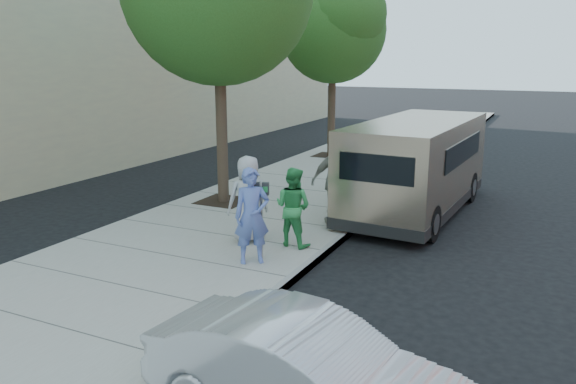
# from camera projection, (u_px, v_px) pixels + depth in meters

# --- Properties ---
(ground) EXTENTS (120.00, 120.00, 0.00)m
(ground) POSITION_uv_depth(u_px,v_px,m) (257.00, 247.00, 11.47)
(ground) COLOR black
(ground) RESTS_ON ground
(sidewalk) EXTENTS (5.00, 60.00, 0.15)m
(sidewalk) POSITION_uv_depth(u_px,v_px,m) (216.00, 237.00, 11.88)
(sidewalk) COLOR gray
(sidewalk) RESTS_ON ground
(curb_face) EXTENTS (0.12, 60.00, 0.16)m
(curb_face) POSITION_uv_depth(u_px,v_px,m) (323.00, 254.00, 10.85)
(curb_face) COLOR gray
(curb_face) RESTS_ON ground
(tree_far) EXTENTS (3.92, 3.80, 6.49)m
(tree_far) POSITION_uv_depth(u_px,v_px,m) (334.00, 25.00, 20.04)
(tree_far) COLOR black
(tree_far) RESTS_ON sidewalk
(parking_meter) EXTENTS (0.31, 0.20, 1.44)m
(parking_meter) POSITION_uv_depth(u_px,v_px,m) (261.00, 204.00, 10.15)
(parking_meter) COLOR gray
(parking_meter) RESTS_ON sidewalk
(van) EXTENTS (2.44, 6.32, 2.30)m
(van) POSITION_uv_depth(u_px,v_px,m) (418.00, 164.00, 13.73)
(van) COLOR tan
(van) RESTS_ON ground
(sedan) EXTENTS (3.70, 1.66, 1.18)m
(sedan) POSITION_uv_depth(u_px,v_px,m) (307.00, 375.00, 5.79)
(sedan) COLOR silver
(sedan) RESTS_ON ground
(person_officer) EXTENTS (0.76, 0.72, 1.74)m
(person_officer) POSITION_uv_depth(u_px,v_px,m) (252.00, 216.00, 10.01)
(person_officer) COLOR #586FBB
(person_officer) RESTS_ON sidewalk
(person_green_shirt) EXTENTS (0.82, 0.67, 1.57)m
(person_green_shirt) POSITION_uv_depth(u_px,v_px,m) (293.00, 207.00, 10.95)
(person_green_shirt) COLOR green
(person_green_shirt) RESTS_ON sidewalk
(person_gray_shirt) EXTENTS (1.00, 0.99, 1.75)m
(person_gray_shirt) POSITION_uv_depth(u_px,v_px,m) (249.00, 199.00, 11.18)
(person_gray_shirt) COLOR #A9AAAC
(person_gray_shirt) RESTS_ON sidewalk
(person_striped_polo) EXTENTS (1.22, 1.02, 1.95)m
(person_striped_polo) POSITION_uv_depth(u_px,v_px,m) (337.00, 181.00, 12.32)
(person_striped_polo) COLOR gray
(person_striped_polo) RESTS_ON sidewalk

